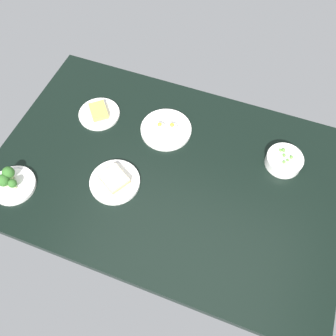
% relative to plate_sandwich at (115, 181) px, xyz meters
% --- Properties ---
extents(dining_table, '(1.41, 0.92, 0.04)m').
position_rel_plate_sandwich_xyz_m(dining_table, '(0.18, 0.13, -0.04)').
color(dining_table, black).
rests_on(dining_table, ground).
extents(plate_sandwich, '(0.20, 0.20, 0.05)m').
position_rel_plate_sandwich_xyz_m(plate_sandwich, '(0.00, 0.00, 0.00)').
color(plate_sandwich, white).
rests_on(plate_sandwich, dining_table).
extents(plate_cheese, '(0.18, 0.18, 0.04)m').
position_rel_plate_sandwich_xyz_m(plate_cheese, '(-0.21, 0.29, -0.00)').
color(plate_cheese, white).
rests_on(plate_cheese, dining_table).
extents(plate_broccoli, '(0.17, 0.17, 0.08)m').
position_rel_plate_sandwich_xyz_m(plate_broccoli, '(-0.37, -0.15, 0.01)').
color(plate_broccoli, white).
rests_on(plate_broccoli, dining_table).
extents(plate_eggs, '(0.22, 0.22, 0.05)m').
position_rel_plate_sandwich_xyz_m(plate_eggs, '(0.10, 0.31, -0.00)').
color(plate_eggs, white).
rests_on(plate_eggs, dining_table).
extents(bowl_peas, '(0.15, 0.15, 0.06)m').
position_rel_plate_sandwich_xyz_m(bowl_peas, '(0.60, 0.32, 0.01)').
color(bowl_peas, white).
rests_on(bowl_peas, dining_table).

